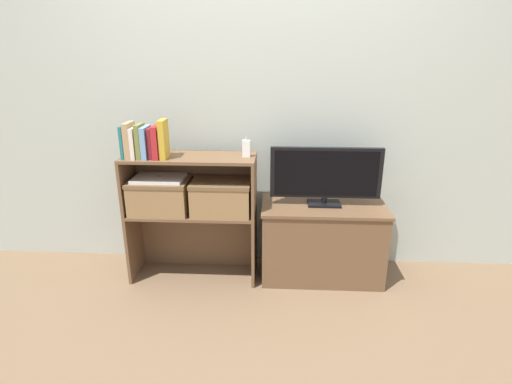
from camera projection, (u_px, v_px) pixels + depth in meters
name	position (u px, v px, depth m)	size (l,w,h in m)	color
ground_plane	(255.00, 288.00, 2.71)	(16.00, 16.00, 0.00)	brown
wall_back	(258.00, 100.00, 2.74)	(10.00, 0.05, 2.40)	#B2BCB2
tv_stand	(322.00, 240.00, 2.79)	(0.84, 0.44, 0.54)	brown
tv	(326.00, 174.00, 2.63)	(0.73, 0.14, 0.40)	black
bookshelf_lower_tier	(195.00, 231.00, 2.84)	(0.87, 0.32, 0.49)	brown
bookshelf_upper_tier	(192.00, 173.00, 2.69)	(0.87, 0.32, 0.38)	brown
book_teal	(125.00, 142.00, 2.52)	(0.02, 0.14, 0.21)	#1E7075
book_tan	(130.00, 140.00, 2.51)	(0.04, 0.14, 0.22)	tan
book_ivory	(135.00, 143.00, 2.52)	(0.03, 0.15, 0.20)	silver
book_olive	(140.00, 141.00, 2.51)	(0.03, 0.14, 0.22)	olive
book_skyblue	(146.00, 142.00, 2.51)	(0.03, 0.15, 0.20)	#709ECC
book_maroon	(152.00, 143.00, 2.51)	(0.02, 0.12, 0.19)	maroon
book_crimson	(157.00, 142.00, 2.51)	(0.04, 0.14, 0.21)	#B22328
book_mustard	(164.00, 139.00, 2.50)	(0.04, 0.13, 0.24)	gold
baby_monitor	(246.00, 148.00, 2.55)	(0.05, 0.04, 0.14)	white
storage_basket_left	(160.00, 194.00, 2.67)	(0.39, 0.29, 0.22)	#937047
storage_basket_right	(222.00, 195.00, 2.65)	(0.39, 0.29, 0.22)	#937047
laptop	(159.00, 178.00, 2.64)	(0.33, 0.23, 0.02)	white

